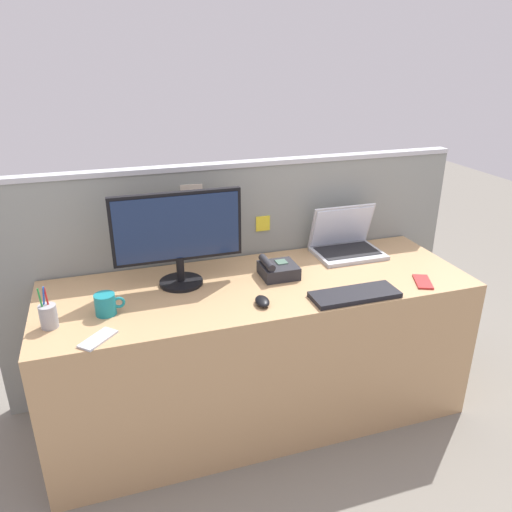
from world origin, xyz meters
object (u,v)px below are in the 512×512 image
at_px(computer_mouse_right_hand, 262,301).
at_px(cell_phone_red_case, 423,282).
at_px(laptop, 345,242).
at_px(coffee_mug, 106,304).
at_px(keyboard_main, 355,295).
at_px(desktop_monitor, 178,233).
at_px(pen_cup, 48,316).
at_px(desk_phone, 277,270).
at_px(cell_phone_silver_slab, 98,339).

bearing_deg(computer_mouse_right_hand, cell_phone_red_case, 2.06).
distance_m(laptop, coffee_mug, 1.29).
relative_size(laptop, coffee_mug, 2.86).
relative_size(keyboard_main, computer_mouse_right_hand, 3.98).
relative_size(desktop_monitor, computer_mouse_right_hand, 5.92).
distance_m(laptop, pen_cup, 1.52).
distance_m(cell_phone_red_case, coffee_mug, 1.44).
bearing_deg(desk_phone, cell_phone_red_case, -23.84).
xyz_separation_m(desktop_monitor, cell_phone_silver_slab, (-0.39, -0.40, -0.25)).
bearing_deg(cell_phone_silver_slab, cell_phone_red_case, 46.03).
distance_m(laptop, desk_phone, 0.49).
height_order(laptop, desk_phone, laptop).
height_order(pen_cup, cell_phone_silver_slab, pen_cup).
bearing_deg(desk_phone, pen_cup, -170.63).
height_order(keyboard_main, cell_phone_red_case, keyboard_main).
distance_m(desktop_monitor, desk_phone, 0.51).
height_order(keyboard_main, coffee_mug, coffee_mug).
bearing_deg(desk_phone, cell_phone_silver_slab, -158.85).
relative_size(pen_cup, coffee_mug, 1.41).
height_order(desktop_monitor, computer_mouse_right_hand, desktop_monitor).
distance_m(desktop_monitor, cell_phone_silver_slab, 0.61).
distance_m(desk_phone, keyboard_main, 0.40).
bearing_deg(cell_phone_silver_slab, desktop_monitor, 89.86).
relative_size(desktop_monitor, keyboard_main, 1.49).
xyz_separation_m(laptop, cell_phone_red_case, (0.18, -0.45, -0.06)).
relative_size(laptop, cell_phone_silver_slab, 2.30).
height_order(desktop_monitor, pen_cup, desktop_monitor).
height_order(desk_phone, keyboard_main, desk_phone).
bearing_deg(cell_phone_red_case, pen_cup, -160.37).
bearing_deg(desktop_monitor, cell_phone_silver_slab, -134.29).
bearing_deg(pen_cup, coffee_mug, 10.11).
distance_m(laptop, cell_phone_silver_slab, 1.39).
distance_m(keyboard_main, cell_phone_red_case, 0.38).
relative_size(computer_mouse_right_hand, cell_phone_silver_slab, 0.65).
relative_size(laptop, keyboard_main, 0.89).
bearing_deg(pen_cup, keyboard_main, -6.28).
distance_m(desk_phone, coffee_mug, 0.82).
bearing_deg(pen_cup, desktop_monitor, 22.86).
xyz_separation_m(pen_cup, coffee_mug, (0.22, 0.04, -0.01)).
relative_size(desktop_monitor, cell_phone_silver_slab, 3.84).
xyz_separation_m(computer_mouse_right_hand, cell_phone_red_case, (0.79, -0.03, -0.01)).
height_order(desk_phone, cell_phone_silver_slab, desk_phone).
xyz_separation_m(desktop_monitor, computer_mouse_right_hand, (0.30, -0.32, -0.24)).
xyz_separation_m(pen_cup, cell_phone_red_case, (1.65, -0.11, -0.05)).
height_order(cell_phone_red_case, cell_phone_silver_slab, same).
distance_m(keyboard_main, pen_cup, 1.29).
height_order(computer_mouse_right_hand, pen_cup, pen_cup).
bearing_deg(desktop_monitor, coffee_mug, -150.05).
xyz_separation_m(cell_phone_red_case, cell_phone_silver_slab, (-1.48, -0.05, 0.00)).
bearing_deg(desk_phone, coffee_mug, -170.83).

